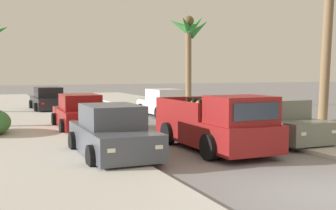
{
  "coord_description": "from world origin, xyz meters",
  "views": [
    {
      "loc": [
        -6.32,
        -6.68,
        2.48
      ],
      "look_at": [
        0.12,
        8.63,
        1.2
      ],
      "focal_mm": 45.53,
      "sensor_mm": 36.0,
      "label": 1
    }
  ],
  "objects": [
    {
      "name": "sidewalk_left",
      "position": [
        -5.18,
        12.0,
        0.06
      ],
      "size": [
        5.16,
        60.0,
        0.12
      ],
      "primitive_type": "cube",
      "color": "beige",
      "rests_on": "ground"
    },
    {
      "name": "car_right_far",
      "position": [
        -2.75,
        11.68,
        0.71
      ],
      "size": [
        2.07,
        4.28,
        1.54
      ],
      "color": "maroon",
      "rests_on": "ground"
    },
    {
      "name": "car_right_near",
      "position": [
        -3.06,
        5.26,
        0.71
      ],
      "size": [
        2.03,
        4.26,
        1.54
      ],
      "color": "#474C56",
      "rests_on": "ground"
    },
    {
      "name": "curb_right",
      "position": [
        4.0,
        12.0,
        0.05
      ],
      "size": [
        0.16,
        60.0,
        0.1
      ],
      "primitive_type": "cube",
      "color": "silver",
      "rests_on": "ground"
    },
    {
      "name": "car_right_mid",
      "position": [
        2.79,
        15.55,
        0.71
      ],
      "size": [
        2.12,
        4.3,
        1.54
      ],
      "color": "silver",
      "rests_on": "ground"
    },
    {
      "name": "car_left_far",
      "position": [
        -2.86,
        21.35,
        0.71
      ],
      "size": [
        2.12,
        4.3,
        1.54
      ],
      "color": "black",
      "rests_on": "ground"
    },
    {
      "name": "curb_left",
      "position": [
        -4.0,
        12.0,
        0.05
      ],
      "size": [
        0.16,
        60.0,
        0.1
      ],
      "primitive_type": "cube",
      "color": "silver",
      "rests_on": "ground"
    },
    {
      "name": "pickup_truck",
      "position": [
        0.3,
        5.14,
        0.81
      ],
      "size": [
        2.26,
        5.23,
        1.8
      ],
      "color": "maroon",
      "rests_on": "ground"
    },
    {
      "name": "car_left_near",
      "position": [
        3.02,
        5.69,
        0.71
      ],
      "size": [
        2.08,
        4.28,
        1.54
      ],
      "color": "slate",
      "rests_on": "ground"
    },
    {
      "name": "ground_plane",
      "position": [
        0.0,
        0.0,
        0.0
      ],
      "size": [
        160.0,
        160.0,
        0.0
      ],
      "primitive_type": "plane",
      "color": "slate"
    },
    {
      "name": "sidewalk_right",
      "position": [
        5.18,
        12.0,
        0.06
      ],
      "size": [
        5.16,
        60.0,
        0.12
      ],
      "primitive_type": "cube",
      "color": "beige",
      "rests_on": "ground"
    },
    {
      "name": "palm_tree_right_mid",
      "position": [
        7.17,
        21.38,
        5.14
      ],
      "size": [
        3.3,
        3.36,
        6.56
      ],
      "color": "brown",
      "rests_on": "ground"
    }
  ]
}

